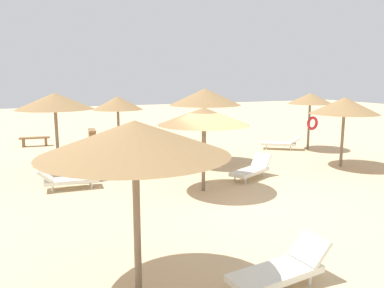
{
  "coord_description": "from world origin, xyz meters",
  "views": [
    {
      "loc": [
        -5.23,
        -9.41,
        3.55
      ],
      "look_at": [
        0.0,
        3.0,
        1.2
      ],
      "focal_mm": 35.39,
      "sensor_mm": 36.0,
      "label": 1
    }
  ],
  "objects_px": {
    "parasol_7": "(345,106)",
    "parasol_6": "(205,97)",
    "parasol_1": "(310,99)",
    "lounger_3": "(67,179)",
    "bench_1": "(35,140)",
    "parasol_2": "(118,103)",
    "parasol_5": "(135,138)",
    "parasol_4": "(204,116)",
    "lounger_2": "(89,148)",
    "lounger_1": "(281,143)",
    "bench_0": "(92,132)",
    "parasol_3": "(55,101)",
    "lounger_4": "(252,170)",
    "lounger_5": "(282,269)"
  },
  "relations": [
    {
      "from": "parasol_7",
      "to": "lounger_1",
      "type": "height_order",
      "value": "parasol_7"
    },
    {
      "from": "parasol_1",
      "to": "lounger_5",
      "type": "xyz_separation_m",
      "value": [
        -8.96,
        -10.11,
        -2.19
      ]
    },
    {
      "from": "parasol_7",
      "to": "lounger_1",
      "type": "bearing_deg",
      "value": 89.69
    },
    {
      "from": "parasol_7",
      "to": "parasol_6",
      "type": "bearing_deg",
      "value": 151.89
    },
    {
      "from": "lounger_4",
      "to": "bench_1",
      "type": "bearing_deg",
      "value": 125.19
    },
    {
      "from": "parasol_5",
      "to": "lounger_5",
      "type": "distance_m",
      "value": 3.36
    },
    {
      "from": "lounger_1",
      "to": "lounger_4",
      "type": "height_order",
      "value": "lounger_4"
    },
    {
      "from": "parasol_1",
      "to": "lounger_3",
      "type": "relative_size",
      "value": 1.47
    },
    {
      "from": "lounger_2",
      "to": "bench_0",
      "type": "bearing_deg",
      "value": 80.22
    },
    {
      "from": "parasol_3",
      "to": "parasol_4",
      "type": "bearing_deg",
      "value": -44.79
    },
    {
      "from": "parasol_6",
      "to": "lounger_2",
      "type": "height_order",
      "value": "parasol_6"
    },
    {
      "from": "parasol_5",
      "to": "lounger_5",
      "type": "height_order",
      "value": "parasol_5"
    },
    {
      "from": "parasol_1",
      "to": "parasol_3",
      "type": "xyz_separation_m",
      "value": [
        -11.95,
        -0.38,
        0.2
      ]
    },
    {
      "from": "lounger_2",
      "to": "bench_0",
      "type": "height_order",
      "value": "lounger_2"
    },
    {
      "from": "bench_0",
      "to": "bench_1",
      "type": "xyz_separation_m",
      "value": [
        -3.23,
        -1.8,
        0.0
      ]
    },
    {
      "from": "lounger_2",
      "to": "lounger_5",
      "type": "distance_m",
      "value": 13.17
    },
    {
      "from": "parasol_4",
      "to": "bench_0",
      "type": "height_order",
      "value": "parasol_4"
    },
    {
      "from": "parasol_1",
      "to": "parasol_4",
      "type": "relative_size",
      "value": 0.98
    },
    {
      "from": "parasol_2",
      "to": "parasol_4",
      "type": "bearing_deg",
      "value": -77.78
    },
    {
      "from": "lounger_2",
      "to": "parasol_2",
      "type": "bearing_deg",
      "value": -45.04
    },
    {
      "from": "parasol_5",
      "to": "bench_0",
      "type": "distance_m",
      "value": 17.69
    },
    {
      "from": "parasol_2",
      "to": "parasol_5",
      "type": "height_order",
      "value": "parasol_5"
    },
    {
      "from": "lounger_3",
      "to": "bench_1",
      "type": "distance_m",
      "value": 8.93
    },
    {
      "from": "parasol_6",
      "to": "lounger_1",
      "type": "bearing_deg",
      "value": 16.22
    },
    {
      "from": "parasol_3",
      "to": "lounger_4",
      "type": "relative_size",
      "value": 1.56
    },
    {
      "from": "lounger_2",
      "to": "lounger_4",
      "type": "relative_size",
      "value": 1.01
    },
    {
      "from": "lounger_2",
      "to": "lounger_1",
      "type": "bearing_deg",
      "value": -15.17
    },
    {
      "from": "parasol_2",
      "to": "bench_0",
      "type": "distance_m",
      "value": 6.65
    },
    {
      "from": "parasol_3",
      "to": "parasol_1",
      "type": "bearing_deg",
      "value": 1.8
    },
    {
      "from": "parasol_2",
      "to": "bench_1",
      "type": "distance_m",
      "value": 6.09
    },
    {
      "from": "parasol_7",
      "to": "parasol_4",
      "type": "bearing_deg",
      "value": -172.14
    },
    {
      "from": "bench_1",
      "to": "parasol_2",
      "type": "bearing_deg",
      "value": -52.0
    },
    {
      "from": "parasol_5",
      "to": "lounger_2",
      "type": "bearing_deg",
      "value": 85.84
    },
    {
      "from": "parasol_4",
      "to": "lounger_1",
      "type": "relative_size",
      "value": 1.49
    },
    {
      "from": "parasol_7",
      "to": "bench_1",
      "type": "distance_m",
      "value": 15.25
    },
    {
      "from": "bench_0",
      "to": "parasol_3",
      "type": "bearing_deg",
      "value": -106.15
    },
    {
      "from": "parasol_7",
      "to": "lounger_5",
      "type": "relative_size",
      "value": 1.45
    },
    {
      "from": "parasol_2",
      "to": "parasol_3",
      "type": "distance_m",
      "value": 3.52
    },
    {
      "from": "parasol_2",
      "to": "bench_0",
      "type": "bearing_deg",
      "value": 92.66
    },
    {
      "from": "parasol_3",
      "to": "lounger_3",
      "type": "relative_size",
      "value": 1.57
    },
    {
      "from": "parasol_3",
      "to": "lounger_1",
      "type": "height_order",
      "value": "parasol_3"
    },
    {
      "from": "parasol_3",
      "to": "bench_1",
      "type": "relative_size",
      "value": 1.98
    },
    {
      "from": "parasol_4",
      "to": "bench_1",
      "type": "bearing_deg",
      "value": 114.37
    },
    {
      "from": "parasol_5",
      "to": "lounger_3",
      "type": "xyz_separation_m",
      "value": [
        -0.56,
        6.78,
        -2.31
      ]
    },
    {
      "from": "parasol_1",
      "to": "parasol_4",
      "type": "height_order",
      "value": "parasol_1"
    },
    {
      "from": "parasol_3",
      "to": "lounger_5",
      "type": "relative_size",
      "value": 1.56
    },
    {
      "from": "lounger_3",
      "to": "lounger_2",
      "type": "bearing_deg",
      "value": 75.31
    },
    {
      "from": "parasol_1",
      "to": "parasol_7",
      "type": "relative_size",
      "value": 1.01
    },
    {
      "from": "parasol_6",
      "to": "bench_1",
      "type": "height_order",
      "value": "parasol_6"
    },
    {
      "from": "parasol_6",
      "to": "lounger_5",
      "type": "xyz_separation_m",
      "value": [
        -2.78,
        -9.18,
        -2.47
      ]
    }
  ]
}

